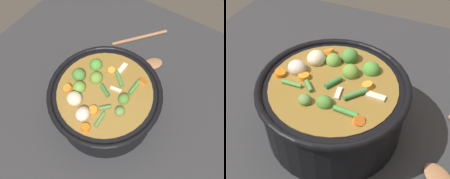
{
  "view_description": "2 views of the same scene",
  "coord_description": "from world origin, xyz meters",
  "views": [
    {
      "loc": [
        0.17,
        -0.22,
        0.66
      ],
      "look_at": [
        0.01,
        0.02,
        0.13
      ],
      "focal_mm": 34.5,
      "sensor_mm": 36.0,
      "label": 1
    },
    {
      "loc": [
        0.39,
        0.18,
        0.54
      ],
      "look_at": [
        0.0,
        0.01,
        0.13
      ],
      "focal_mm": 46.19,
      "sensor_mm": 36.0,
      "label": 2
    }
  ],
  "objects": [
    {
      "name": "wooden_spoon",
      "position": [
        -0.0,
        0.29,
        0.01
      ],
      "size": [
        0.22,
        0.22,
        0.01
      ],
      "color": "#9A6641",
      "rests_on": "ground_plane"
    },
    {
      "name": "cooking_pot",
      "position": [
        -0.0,
        -0.0,
        0.08
      ],
      "size": [
        0.32,
        0.32,
        0.16
      ],
      "color": "black",
      "rests_on": "ground_plane"
    },
    {
      "name": "ground_plane",
      "position": [
        0.0,
        0.0,
        0.0
      ],
      "size": [
        1.1,
        1.1,
        0.0
      ],
      "primitive_type": "plane",
      "color": "#2D2D30"
    }
  ]
}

